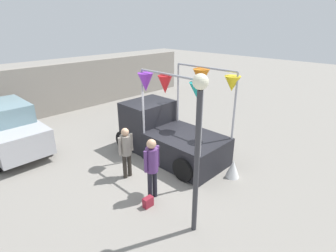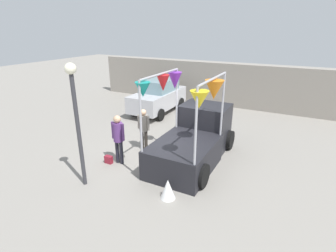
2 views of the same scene
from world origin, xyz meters
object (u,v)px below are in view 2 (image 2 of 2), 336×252
(vendor_truck, at_px, (195,135))
(handbag, at_px, (109,160))
(parked_car, at_px, (158,96))
(folded_kite_bundle_white, at_px, (168,189))
(person_customer, at_px, (118,135))
(person_vendor, at_px, (144,126))
(street_lamp, at_px, (76,109))

(vendor_truck, bearing_deg, handbag, -143.88)
(parked_car, bearing_deg, folded_kite_bundle_white, -58.57)
(person_customer, bearing_deg, folded_kite_bundle_white, -22.64)
(parked_car, xyz_separation_m, person_customer, (1.79, -5.98, 0.16))
(parked_car, xyz_separation_m, person_vendor, (1.96, -4.61, 0.07))
(handbag, relative_size, folded_kite_bundle_white, 0.47)
(handbag, bearing_deg, vendor_truck, 36.12)
(vendor_truck, bearing_deg, street_lamp, -125.69)
(person_vendor, xyz_separation_m, street_lamp, (-0.31, -2.97, 1.44))
(parked_car, xyz_separation_m, folded_kite_bundle_white, (4.29, -7.03, -0.64))
(street_lamp, distance_m, folded_kite_bundle_white, 3.45)
(street_lamp, relative_size, folded_kite_bundle_white, 6.22)
(vendor_truck, bearing_deg, person_customer, -142.96)
(parked_car, relative_size, street_lamp, 1.07)
(folded_kite_bundle_white, bearing_deg, parked_car, 121.43)
(person_vendor, bearing_deg, street_lamp, -95.87)
(person_customer, bearing_deg, person_vendor, 82.91)
(vendor_truck, xyz_separation_m, folded_kite_bundle_white, (0.28, -2.72, -0.59))
(handbag, bearing_deg, folded_kite_bundle_white, -16.47)
(parked_car, distance_m, street_lamp, 7.91)
(parked_car, xyz_separation_m, street_lamp, (1.66, -7.59, 1.51))
(parked_car, distance_m, person_vendor, 5.02)
(parked_car, distance_m, folded_kite_bundle_white, 8.26)
(parked_car, xyz_separation_m, handbag, (1.44, -6.18, -0.80))
(folded_kite_bundle_white, bearing_deg, vendor_truck, 95.97)
(vendor_truck, height_order, handbag, vendor_truck)
(person_customer, bearing_deg, handbag, -150.26)
(person_customer, distance_m, person_vendor, 1.38)
(parked_car, height_order, person_vendor, parked_car)
(vendor_truck, relative_size, person_vendor, 2.46)
(person_vendor, bearing_deg, vendor_truck, 8.48)
(parked_car, height_order, handbag, parked_car)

